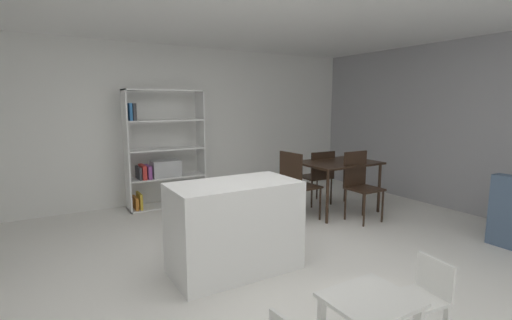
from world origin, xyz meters
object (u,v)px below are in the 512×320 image
Objects in this scene: dining_chair_island_side at (296,180)px; dining_chair_far at (319,173)px; open_bookshelf at (161,156)px; child_chair_right at (424,296)px; dining_table at (338,167)px; dining_chair_near at (359,180)px; kitchen_island at (235,227)px; child_table at (370,311)px.

dining_chair_island_side is 0.91m from dining_chair_far.
open_bookshelf is at bearing 37.37° from dining_chair_island_side.
dining_chair_far is at bearing 159.38° from child_chair_right.
open_bookshelf reaches higher than dining_table.
dining_chair_island_side is 1.10× the size of dining_chair_far.
dining_chair_far is at bearing 90.12° from dining_chair_near.
dining_table is 0.45m from dining_chair_near.
dining_chair_near is at bearing 93.48° from dining_chair_far.
open_bookshelf is at bearing 136.62° from dining_chair_near.
kitchen_island is 2.65m from dining_chair_far.
child_chair_right reaches higher than child_table.
child_table is 0.53m from child_chair_right.
dining_chair_far is at bearing 54.32° from child_table.
kitchen_island is at bearing 34.88° from dining_chair_far.
open_bookshelf reaches higher than child_chair_right.
child_table is at bearing -87.20° from kitchen_island.
kitchen_island is at bearing -151.82° from child_chair_right.
dining_chair_far is 0.87m from dining_chair_near.
open_bookshelf reaches higher than dining_chair_far.
open_bookshelf is 3.55× the size of child_table.
kitchen_island is 1.64m from child_table.
child_chair_right is (0.56, -4.23, -0.48)m from open_bookshelf.
dining_chair_island_side reaches higher than dining_table.
kitchen_island is 2.62m from open_bookshelf.
open_bookshelf is 1.90× the size of dining_chair_island_side.
kitchen_island is 1.75m from child_chair_right.
child_table is 0.45× the size of dining_table.
child_chair_right is 2.74m from dining_chair_island_side.
child_table is 0.54× the size of dining_chair_near.
dining_chair_near reaches higher than dining_table.
dining_chair_near is at bearing -121.49° from dining_chair_island_side.
dining_table reaches higher than child_table.
child_table is at bearing -130.05° from dining_table.
dining_chair_far is (2.17, 3.02, 0.14)m from child_table.
child_chair_right is at bearing 158.50° from dining_chair_island_side.
dining_chair_island_side is (0.85, 2.59, 0.24)m from child_chair_right.
dining_chair_far reaches higher than dining_table.
kitchen_island is 2.32m from dining_chair_near.
kitchen_island reaches higher than child_chair_right.
kitchen_island is at bearing 119.81° from dining_chair_island_side.
open_bookshelf is 4.25m from child_table.
kitchen_island is 1.39× the size of dining_chair_far.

